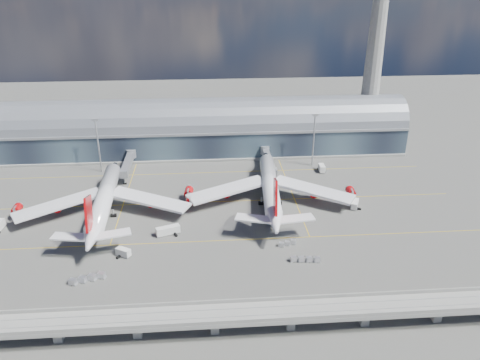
{
  "coord_description": "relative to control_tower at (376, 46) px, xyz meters",
  "views": [
    {
      "loc": [
        -0.72,
        -150.42,
        87.49
      ],
      "look_at": [
        11.61,
        10.0,
        14.0
      ],
      "focal_mm": 35.0,
      "sensor_mm": 36.0,
      "label": 1
    }
  ],
  "objects": [
    {
      "name": "ground",
      "position": [
        -85.0,
        -83.0,
        -51.64
      ],
      "size": [
        500.0,
        500.0,
        0.0
      ],
      "primitive_type": "plane",
      "color": "#474744",
      "rests_on": "ground"
    },
    {
      "name": "taxi_lines",
      "position": [
        -85.0,
        -60.89,
        -51.63
      ],
      "size": [
        200.0,
        80.12,
        0.01
      ],
      "color": "gold",
      "rests_on": "ground"
    },
    {
      "name": "terminal",
      "position": [
        -85.0,
        -5.01,
        -40.3
      ],
      "size": [
        200.0,
        30.0,
        28.0
      ],
      "color": "#1D2431",
      "rests_on": "ground"
    },
    {
      "name": "control_tower",
      "position": [
        0.0,
        0.0,
        0.0
      ],
      "size": [
        19.0,
        19.0,
        103.0
      ],
      "color": "gray",
      "rests_on": "ground"
    },
    {
      "name": "guideway",
      "position": [
        -85.0,
        -138.0,
        -46.34
      ],
      "size": [
        220.0,
        8.5,
        7.2
      ],
      "color": "gray",
      "rests_on": "ground"
    },
    {
      "name": "floodlight_mast_left",
      "position": [
        -135.0,
        -28.0,
        -38.0
      ],
      "size": [
        3.0,
        0.7,
        25.7
      ],
      "color": "gray",
      "rests_on": "ground"
    },
    {
      "name": "floodlight_mast_right",
      "position": [
        -35.0,
        -28.0,
        -38.0
      ],
      "size": [
        3.0,
        0.7,
        25.7
      ],
      "color": "gray",
      "rests_on": "ground"
    },
    {
      "name": "airliner_left",
      "position": [
        -125.44,
        -71.08,
        -45.33
      ],
      "size": [
        68.95,
        72.43,
        22.08
      ],
      "rotation": [
        0.0,
        0.0,
        0.05
      ],
      "color": "white",
      "rests_on": "ground"
    },
    {
      "name": "airliner_right",
      "position": [
        -60.55,
        -64.75,
        -45.62
      ],
      "size": [
        70.04,
        73.22,
        23.22
      ],
      "rotation": [
        0.0,
        0.0,
        -0.08
      ],
      "color": "white",
      "rests_on": "ground"
    },
    {
      "name": "jet_bridge_left",
      "position": [
        -122.05,
        -29.88,
        -46.46
      ],
      "size": [
        4.4,
        28.0,
        7.25
      ],
      "color": "gray",
      "rests_on": "ground"
    },
    {
      "name": "jet_bridge_right",
      "position": [
        -56.9,
        -31.82,
        -46.46
      ],
      "size": [
        4.4,
        32.0,
        7.25
      ],
      "color": "gray",
      "rests_on": "ground"
    },
    {
      "name": "service_truck_1",
      "position": [
        -114.24,
        -100.09,
        -50.22
      ],
      "size": [
        5.31,
        4.39,
        2.82
      ],
      "rotation": [
        0.0,
        0.0,
        1.04
      ],
      "color": "silver",
      "rests_on": "ground"
    },
    {
      "name": "service_truck_2",
      "position": [
        -100.36,
        -87.29,
        -50.02
      ],
      "size": [
        8.88,
        5.17,
        3.1
      ],
      "rotation": [
        0.0,
        0.0,
        1.91
      ],
      "color": "silver",
      "rests_on": "ground"
    },
    {
      "name": "service_truck_3",
      "position": [
        -27.5,
        -72.38,
        -50.12
      ],
      "size": [
        4.64,
        6.55,
        2.96
      ],
      "rotation": [
        0.0,
        0.0,
        -0.42
      ],
      "color": "silver",
      "rests_on": "ground"
    },
    {
      "name": "service_truck_4",
      "position": [
        -32.1,
        -35.58,
        -50.03
      ],
      "size": [
        2.92,
        5.59,
        3.19
      ],
      "rotation": [
        0.0,
        0.0,
        -0.04
      ],
      "color": "silver",
      "rests_on": "ground"
    },
    {
      "name": "service_truck_5",
      "position": [
        -131.85,
        -54.77,
        -50.17
      ],
      "size": [
        4.88,
        6.27,
        2.86
      ],
      "rotation": [
        0.0,
        0.0,
        0.51
      ],
      "color": "silver",
      "rests_on": "ground"
    },
    {
      "name": "cargo_train_0",
      "position": [
        -123.23,
        -113.11,
        -50.68
      ],
      "size": [
        11.0,
        5.17,
        1.84
      ],
      "rotation": [
        0.0,
        0.0,
        1.24
      ],
      "color": "gray",
      "rests_on": "ground"
    },
    {
      "name": "cargo_train_1",
      "position": [
        -54.82,
        -107.95,
        -50.77
      ],
      "size": [
        10.06,
        2.74,
        1.66
      ],
      "rotation": [
        0.0,
        0.0,
        1.69
      ],
      "color": "gray",
      "rests_on": "ground"
    },
    {
      "name": "cargo_train_2",
      "position": [
        -58.93,
        -97.77,
        -50.86
      ],
      "size": [
        6.78,
        3.17,
        1.49
      ],
      "rotation": [
        0.0,
        0.0,
        1.29
      ],
      "color": "gray",
      "rests_on": "ground"
    }
  ]
}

